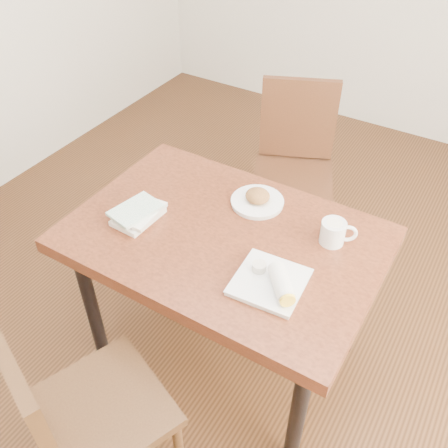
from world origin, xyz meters
The scene contains 8 objects.
ground centered at (0.00, 0.00, -0.01)m, with size 4.00×5.00×0.01m, color #472814.
table centered at (0.00, 0.00, 0.67)m, with size 1.20×0.82×0.75m.
chair_near centered at (-0.08, -0.79, 0.55)m, with size 0.55×0.55×0.95m.
chair_far centered at (-0.11, 0.91, 0.55)m, with size 0.55×0.55×0.95m.
plate_scone centered at (0.02, 0.23, 0.77)m, with size 0.22×0.22×0.07m.
coffee_mug centered at (0.38, 0.18, 0.80)m, with size 0.13×0.09×0.09m.
plate_burrito centered at (0.29, -0.15, 0.77)m, with size 0.26×0.26×0.08m.
book_stack centered at (-0.34, -0.10, 0.78)m, with size 0.17×0.22×0.05m.
Camera 1 is at (0.75, -1.23, 2.04)m, focal length 40.00 mm.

